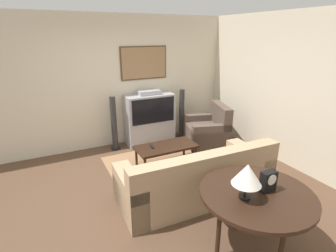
{
  "coord_description": "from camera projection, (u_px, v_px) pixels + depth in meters",
  "views": [
    {
      "loc": [
        -1.34,
        -3.22,
        2.32
      ],
      "look_at": [
        0.62,
        0.74,
        0.75
      ],
      "focal_mm": 28.0,
      "sensor_mm": 36.0,
      "label": 1
    }
  ],
  "objects": [
    {
      "name": "wall_right",
      "position": [
        286.0,
        90.0,
        4.71
      ],
      "size": [
        0.06,
        12.0,
        2.7
      ],
      "color": "beige",
      "rests_on": "ground_plane"
    },
    {
      "name": "speaker_tower_right",
      "position": [
        182.0,
        115.0,
        6.06
      ],
      "size": [
        0.2,
        0.2,
        1.13
      ],
      "color": "black",
      "rests_on": "ground_plane"
    },
    {
      "name": "couch",
      "position": [
        197.0,
        180.0,
        3.83
      ],
      "size": [
        2.27,
        0.97,
        0.84
      ],
      "rotation": [
        0.0,
        0.0,
        3.11
      ],
      "color": "tan",
      "rests_on": "ground_plane"
    },
    {
      "name": "ground_plane",
      "position": [
        153.0,
        192.0,
        4.06
      ],
      "size": [
        12.0,
        12.0,
        0.0
      ],
      "primitive_type": "plane",
      "color": "brown"
    },
    {
      "name": "armchair",
      "position": [
        208.0,
        132.0,
        5.69
      ],
      "size": [
        1.03,
        1.1,
        0.9
      ],
      "rotation": [
        0.0,
        0.0,
        -1.87
      ],
      "color": "brown",
      "rests_on": "ground_plane"
    },
    {
      "name": "coffee_table",
      "position": [
        166.0,
        148.0,
        4.77
      ],
      "size": [
        1.1,
        0.53,
        0.39
      ],
      "color": "black",
      "rests_on": "ground_plane"
    },
    {
      "name": "table_lamp",
      "position": [
        247.0,
        175.0,
        2.58
      ],
      "size": [
        0.3,
        0.3,
        0.39
      ],
      "color": "black",
      "rests_on": "console_table"
    },
    {
      "name": "speaker_tower_left",
      "position": [
        114.0,
        125.0,
        5.39
      ],
      "size": [
        0.2,
        0.2,
        1.13
      ],
      "color": "black",
      "rests_on": "ground_plane"
    },
    {
      "name": "mantel_clock",
      "position": [
        268.0,
        181.0,
        2.76
      ],
      "size": [
        0.17,
        0.1,
        0.23
      ],
      "color": "black",
      "rests_on": "console_table"
    },
    {
      "name": "remote",
      "position": [
        152.0,
        147.0,
        4.69
      ],
      "size": [
        0.06,
        0.16,
        0.02
      ],
      "color": "black",
      "rests_on": "coffee_table"
    },
    {
      "name": "console_table",
      "position": [
        257.0,
        197.0,
        2.79
      ],
      "size": [
        1.21,
        1.21,
        0.73
      ],
      "color": "black",
      "rests_on": "ground_plane"
    },
    {
      "name": "wall_back",
      "position": [
        112.0,
        83.0,
        5.41
      ],
      "size": [
        12.0,
        0.1,
        2.7
      ],
      "color": "beige",
      "rests_on": "ground_plane"
    },
    {
      "name": "area_rug",
      "position": [
        162.0,
        164.0,
        4.89
      ],
      "size": [
        1.94,
        1.57,
        0.01
      ],
      "color": "#99704C",
      "rests_on": "ground_plane"
    },
    {
      "name": "tv",
      "position": [
        150.0,
        119.0,
        5.72
      ],
      "size": [
        1.05,
        0.45,
        1.18
      ],
      "color": "#9E9EA3",
      "rests_on": "ground_plane"
    }
  ]
}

